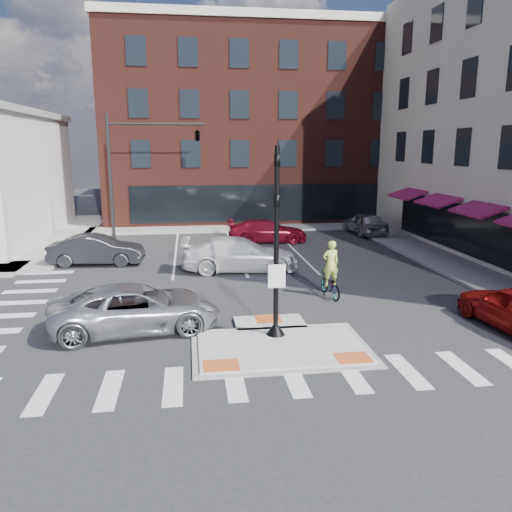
{
  "coord_description": "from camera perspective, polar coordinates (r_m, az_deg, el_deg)",
  "views": [
    {
      "loc": [
        -2.66,
        -14.57,
        6.1
      ],
      "look_at": [
        -0.19,
        3.69,
        2.0
      ],
      "focal_mm": 35.0,
      "sensor_mm": 36.0,
      "label": 1
    }
  ],
  "objects": [
    {
      "name": "bg_car_dark",
      "position": [
        27.2,
        -17.75,
        0.67
      ],
      "size": [
        4.85,
        1.93,
        1.57
      ],
      "primitive_type": "imported",
      "rotation": [
        0.0,
        0.0,
        1.51
      ],
      "color": "#25252A",
      "rests_on": "ground"
    },
    {
      "name": "building_far_left",
      "position": [
        66.6,
        -9.02,
        11.44
      ],
      "size": [
        10.0,
        12.0,
        10.0
      ],
      "primitive_type": "cube",
      "color": "slate",
      "rests_on": "ground"
    },
    {
      "name": "cyclist",
      "position": [
        20.67,
        8.48,
        -2.49
      ],
      "size": [
        0.87,
        1.95,
        2.34
      ],
      "rotation": [
        0.0,
        0.0,
        3.26
      ],
      "color": "#3F3F44",
      "rests_on": "ground"
    },
    {
      "name": "bg_car_silver",
      "position": [
        35.68,
        12.35,
        3.67
      ],
      "size": [
        2.11,
        4.68,
        1.56
      ],
      "primitive_type": "imported",
      "rotation": [
        0.0,
        0.0,
        3.2
      ],
      "color": "#A4A7AB",
      "rests_on": "ground"
    },
    {
      "name": "bg_car_red",
      "position": [
        32.02,
        1.29,
        2.88
      ],
      "size": [
        5.13,
        2.3,
        1.46
      ],
      "primitive_type": "imported",
      "rotation": [
        0.0,
        0.0,
        1.52
      ],
      "color": "maroon",
      "rests_on": "ground"
    },
    {
      "name": "refuge_island",
      "position": [
        15.77,
        2.66,
        -10.03
      ],
      "size": [
        5.4,
        4.65,
        0.13
      ],
      "color": "gray",
      "rests_on": "ground"
    },
    {
      "name": "silver_suv",
      "position": [
        17.23,
        -13.5,
        -5.82
      ],
      "size": [
        5.9,
        3.35,
        1.55
      ],
      "primitive_type": "imported",
      "rotation": [
        0.0,
        0.0,
        1.71
      ],
      "color": "#A2A3A9",
      "rests_on": "ground"
    },
    {
      "name": "signal_pole",
      "position": [
        15.66,
        2.32,
        -1.3
      ],
      "size": [
        0.6,
        0.6,
        5.98
      ],
      "color": "black",
      "rests_on": "refuge_island"
    },
    {
      "name": "building_n",
      "position": [
        46.94,
        -0.79,
        14.61
      ],
      "size": [
        24.4,
        18.4,
        15.5
      ],
      "color": "#4B1C17",
      "rests_on": "ground"
    },
    {
      "name": "mast_arm_signal",
      "position": [
        32.58,
        -9.35,
        12.57
      ],
      "size": [
        6.1,
        2.24,
        8.0
      ],
      "color": "black",
      "rests_on": "ground"
    },
    {
      "name": "sidewalk_e",
      "position": [
        28.66,
        20.53,
        -0.41
      ],
      "size": [
        3.0,
        24.0,
        0.15
      ],
      "primitive_type": "cube",
      "color": "gray",
      "rests_on": "ground"
    },
    {
      "name": "building_far_right",
      "position": [
        69.56,
        2.01,
        12.45
      ],
      "size": [
        12.0,
        12.0,
        12.0
      ],
      "primitive_type": "cube",
      "color": "brown",
      "rests_on": "ground"
    },
    {
      "name": "white_pickup",
      "position": [
        24.66,
        -1.86,
        0.19
      ],
      "size": [
        5.83,
        2.64,
        1.65
      ],
      "primitive_type": "imported",
      "rotation": [
        0.0,
        0.0,
        1.51
      ],
      "color": "silver",
      "rests_on": "ground"
    },
    {
      "name": "sidewalk_n",
      "position": [
        37.5,
        1.09,
        3.29
      ],
      "size": [
        26.0,
        3.0,
        0.15
      ],
      "primitive_type": "cube",
      "color": "gray",
      "rests_on": "ground"
    },
    {
      "name": "ground",
      "position": [
        16.02,
        2.49,
        -9.85
      ],
      "size": [
        120.0,
        120.0,
        0.0
      ],
      "primitive_type": "plane",
      "color": "#28282B",
      "rests_on": "ground"
    }
  ]
}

